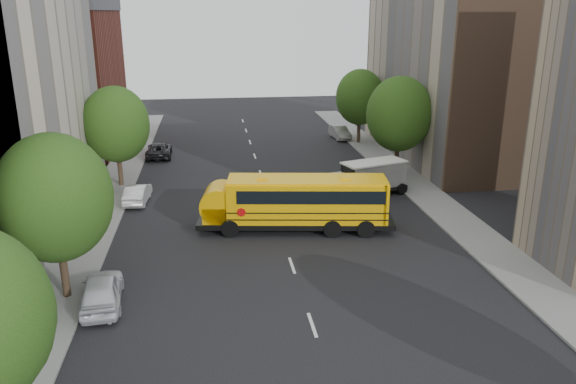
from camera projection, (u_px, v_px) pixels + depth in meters
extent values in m
plane|color=black|center=(287.00, 250.00, 31.69)|extent=(120.00, 120.00, 0.00)
cube|color=slate|center=(93.00, 228.00, 34.86)|extent=(3.00, 80.00, 0.12)
cube|color=slate|center=(445.00, 210.00, 37.90)|extent=(3.00, 80.00, 0.12)
cube|color=silver|center=(268.00, 196.00, 41.11)|extent=(0.15, 64.00, 0.01)
cube|color=maroon|center=(61.00, 82.00, 53.72)|extent=(10.00, 15.00, 13.00)
cube|color=tan|center=(455.00, 57.00, 50.16)|extent=(10.00, 22.00, 18.00)
cube|color=brown|center=(520.00, 69.00, 39.79)|extent=(10.10, 0.30, 18.00)
cylinder|color=#38281C|center=(64.00, 270.00, 26.02)|extent=(0.36, 0.36, 2.88)
ellipsoid|color=#1B4612|center=(54.00, 198.00, 24.95)|extent=(5.12, 5.12, 5.89)
cylinder|color=#38281C|center=(120.00, 169.00, 43.01)|extent=(0.36, 0.36, 2.81)
ellipsoid|color=#1B4612|center=(116.00, 124.00, 41.96)|extent=(4.99, 4.99, 5.74)
cylinder|color=#38281C|center=(396.00, 158.00, 45.89)|extent=(0.36, 0.36, 2.95)
ellipsoid|color=#1B4612|center=(399.00, 114.00, 44.78)|extent=(5.25, 5.25, 6.04)
cylinder|color=#38281C|center=(359.00, 130.00, 57.23)|extent=(0.36, 0.36, 2.74)
ellipsoid|color=#1B4612|center=(360.00, 97.00, 56.21)|extent=(4.86, 4.86, 5.59)
cube|color=black|center=(295.00, 220.00, 34.60)|extent=(12.20, 4.40, 0.32)
cube|color=#FFB705|center=(308.00, 199.00, 34.17)|extent=(9.87, 4.01, 2.45)
cube|color=#FFB705|center=(216.00, 211.00, 34.43)|extent=(2.25, 2.70, 1.07)
cube|color=black|center=(233.00, 191.00, 34.03)|extent=(0.88, 2.50, 1.28)
cube|color=#FFB705|center=(308.00, 180.00, 33.79)|extent=(9.84, 3.80, 0.15)
cube|color=black|center=(311.00, 191.00, 34.01)|extent=(9.04, 3.95, 0.80)
cube|color=black|center=(308.00, 212.00, 34.43)|extent=(9.88, 4.08, 0.06)
cube|color=black|center=(308.00, 206.00, 34.30)|extent=(9.88, 4.08, 0.06)
cube|color=#FFB705|center=(387.00, 199.00, 34.15)|extent=(0.54, 2.66, 2.45)
cube|color=#FFB705|center=(260.00, 178.00, 33.77)|extent=(0.72, 0.72, 0.11)
cube|color=#FFB705|center=(349.00, 178.00, 33.75)|extent=(0.72, 0.72, 0.11)
cylinder|color=#FFB705|center=(215.00, 202.00, 34.27)|extent=(2.57, 2.75, 2.24)
cylinder|color=red|center=(238.00, 213.00, 32.94)|extent=(0.53, 0.12, 0.53)
cylinder|color=black|center=(226.00, 229.00, 33.37)|extent=(1.10, 0.47, 1.07)
cylinder|color=black|center=(230.00, 214.00, 35.90)|extent=(1.10, 0.47, 1.07)
cylinder|color=black|center=(335.00, 229.00, 33.34)|extent=(1.10, 0.47, 1.07)
cylinder|color=black|center=(332.00, 214.00, 35.87)|extent=(1.10, 0.47, 1.07)
cylinder|color=black|center=(371.00, 229.00, 33.33)|extent=(1.10, 0.47, 1.07)
cylinder|color=black|center=(365.00, 214.00, 35.86)|extent=(1.10, 0.47, 1.07)
cube|color=black|center=(367.00, 189.00, 41.14)|extent=(6.17, 3.68, 0.29)
cube|color=white|center=(373.00, 174.00, 41.03)|extent=(4.84, 3.16, 1.76)
cube|color=white|center=(342.00, 183.00, 40.02)|extent=(1.88, 2.19, 1.17)
cube|color=silver|center=(374.00, 162.00, 40.75)|extent=(5.06, 3.31, 0.12)
cylinder|color=black|center=(349.00, 198.00, 39.43)|extent=(0.85, 0.49, 0.82)
cylinder|color=black|center=(335.00, 190.00, 41.10)|extent=(0.85, 0.49, 0.82)
cylinder|color=black|center=(377.00, 193.00, 40.41)|extent=(0.85, 0.49, 0.82)
cylinder|color=black|center=(362.00, 186.00, 42.08)|extent=(0.85, 0.49, 0.82)
cylinder|color=black|center=(401.00, 189.00, 41.31)|extent=(0.85, 0.49, 0.82)
cylinder|color=black|center=(386.00, 182.00, 42.98)|extent=(0.85, 0.49, 0.82)
imported|color=silver|center=(102.00, 290.00, 25.54)|extent=(2.17, 4.57, 1.51)
imported|color=silver|center=(138.00, 193.00, 39.51)|extent=(1.67, 4.08, 1.32)
imported|color=black|center=(159.00, 150.00, 51.92)|extent=(2.30, 4.84, 1.34)
imported|color=#313D55|center=(388.00, 176.00, 43.90)|extent=(1.68, 3.83, 1.28)
imported|color=gray|center=(340.00, 132.00, 59.56)|extent=(1.76, 4.20, 1.35)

